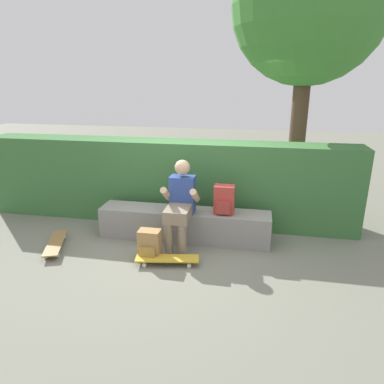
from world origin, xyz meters
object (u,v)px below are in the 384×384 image
at_px(bench_main, 184,224).
at_px(backpack_on_bench, 224,200).
at_px(skateboard_near_person, 167,259).
at_px(skateboard_beside_bench, 55,243).
at_px(backpack_on_ground, 150,245).
at_px(person_skater, 180,202).

xyz_separation_m(bench_main, backpack_on_bench, (0.57, -0.01, 0.42)).
distance_m(skateboard_near_person, skateboard_beside_bench, 1.64).
bearing_deg(backpack_on_ground, person_skater, 57.48).
bearing_deg(backpack_on_bench, bench_main, 179.05).
xyz_separation_m(bench_main, skateboard_near_person, (-0.06, -0.78, -0.15)).
xyz_separation_m(bench_main, skateboard_beside_bench, (-1.69, -0.64, -0.15)).
relative_size(backpack_on_bench, backpack_on_ground, 1.00).
xyz_separation_m(skateboard_beside_bench, backpack_on_bench, (2.26, 0.63, 0.56)).
bearing_deg(backpack_on_bench, skateboard_near_person, -129.16).
bearing_deg(backpack_on_ground, skateboard_near_person, -19.88).
bearing_deg(skateboard_beside_bench, person_skater, 14.43).
xyz_separation_m(person_skater, skateboard_beside_bench, (-1.68, -0.43, -0.57)).
distance_m(person_skater, backpack_on_bench, 0.61).
height_order(bench_main, backpack_on_bench, backpack_on_bench).
xyz_separation_m(person_skater, backpack_on_ground, (-0.31, -0.48, -0.45)).
xyz_separation_m(bench_main, person_skater, (-0.01, -0.21, 0.42)).
bearing_deg(backpack_on_ground, skateboard_beside_bench, 178.05).
relative_size(bench_main, backpack_on_ground, 6.17).
bearing_deg(person_skater, backpack_on_bench, 19.04).
xyz_separation_m(skateboard_near_person, backpack_on_ground, (-0.26, 0.09, 0.12)).
distance_m(skateboard_near_person, backpack_on_ground, 0.30).
bearing_deg(person_skater, backpack_on_ground, -122.52).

